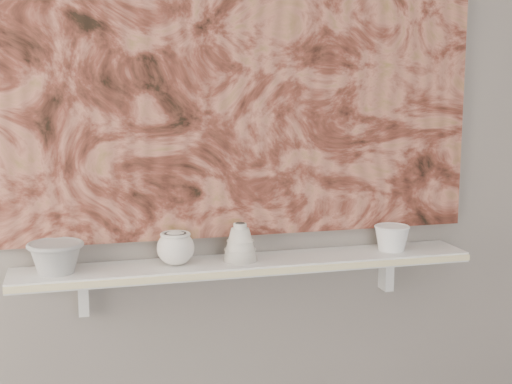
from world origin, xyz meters
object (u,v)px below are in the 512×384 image
object	(u,v)px
bowl_white	(392,238)
cup_cream	(176,248)
shelf	(248,265)
bowl_grey	(56,257)
painting	(241,57)
bell_vessel	(240,242)

from	to	relation	value
bowl_white	cup_cream	bearing A→B (deg)	180.00
shelf	bowl_grey	size ratio (longest dim) A/B	8.77
shelf	painting	world-z (taller)	painting
cup_cream	bowl_grey	bearing A→B (deg)	180.00
painting	cup_cream	bearing A→B (deg)	-159.93
bowl_grey	bell_vessel	bearing A→B (deg)	0.00
shelf	bowl_grey	xyz separation A→B (m)	(-0.56, 0.00, 0.06)
bowl_grey	cup_cream	world-z (taller)	cup_cream
bowl_grey	painting	bearing A→B (deg)	8.15
bowl_grey	bowl_white	world-z (taller)	bowl_grey
bowl_grey	bell_vessel	world-z (taller)	bell_vessel
bowl_grey	cup_cream	xyz separation A→B (m)	(0.34, 0.00, 0.00)
painting	shelf	bearing A→B (deg)	-90.00
shelf	bowl_white	size ratio (longest dim) A/B	12.34
bowl_grey	cup_cream	distance (m)	0.34
bowl_grey	cup_cream	size ratio (longest dim) A/B	1.43
bell_vessel	cup_cream	bearing A→B (deg)	180.00
cup_cream	bowl_white	xyz separation A→B (m)	(0.70, 0.00, -0.01)
shelf	bowl_white	xyz separation A→B (m)	(0.48, 0.00, 0.06)
painting	bowl_grey	distance (m)	0.80
shelf	bell_vessel	world-z (taller)	bell_vessel
painting	bowl_grey	world-z (taller)	painting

